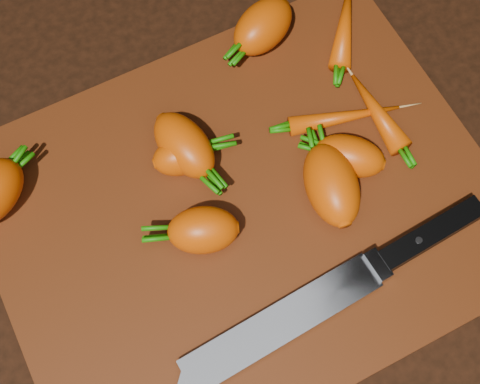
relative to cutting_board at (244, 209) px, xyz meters
name	(u,v)px	position (x,y,z in m)	size (l,w,h in m)	color
ground	(244,213)	(0.00, 0.00, -0.01)	(2.00, 2.00, 0.01)	black
cutting_board	(244,209)	(0.00, 0.00, 0.00)	(0.50, 0.40, 0.01)	#5D260C
carrot_1	(203,230)	(-0.05, -0.01, 0.03)	(0.07, 0.05, 0.05)	#DD4A00
carrot_2	(184,145)	(-0.03, 0.08, 0.03)	(0.08, 0.05, 0.05)	#DD4A00
carrot_3	(331,185)	(0.08, -0.03, 0.03)	(0.09, 0.05, 0.05)	#DD4A00
carrot_4	(263,26)	(0.11, 0.17, 0.03)	(0.08, 0.05, 0.05)	#DD4A00
carrot_5	(183,155)	(-0.03, 0.07, 0.03)	(0.06, 0.04, 0.04)	#DD4A00
carrot_6	(350,156)	(0.12, -0.01, 0.03)	(0.07, 0.04, 0.04)	#DD4A00
carrot_7	(345,23)	(0.20, 0.14, 0.02)	(0.12, 0.02, 0.02)	#DD4A00
carrot_8	(345,117)	(0.14, 0.04, 0.02)	(0.12, 0.02, 0.02)	#DD4A00
carrot_9	(376,111)	(0.17, 0.03, 0.02)	(0.10, 0.03, 0.03)	#DD4A00
knife	(300,312)	(0.00, -0.12, 0.01)	(0.33, 0.05, 0.02)	gray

